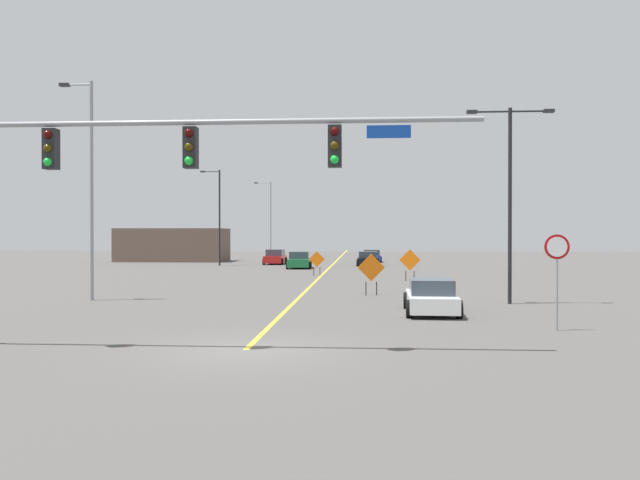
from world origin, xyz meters
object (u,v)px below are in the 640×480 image
object	(u,v)px
street_lamp_far_right	(510,188)
construction_sign_left_shoulder	(410,261)
street_lamp_near_right	(270,216)
car_blue_near	(372,256)
car_green_approaching	(299,261)
car_white_mid	(431,297)
car_black_passing	(368,259)
street_lamp_mid_right	(218,213)
construction_sign_right_lane	(371,269)
stop_sign	(557,263)
traffic_signal_assembly	(121,161)
street_lamp_far_left	(90,182)
construction_sign_left_lane	(317,260)
car_red_far	(275,257)

from	to	relation	value
street_lamp_far_right	construction_sign_left_shoulder	xyz separation A→B (m)	(-3.25, 12.81, -3.65)
street_lamp_near_right	car_blue_near	size ratio (longest dim) A/B	2.37
car_green_approaching	car_blue_near	bearing A→B (deg)	63.96
street_lamp_far_right	car_white_mid	distance (m)	6.63
car_black_passing	car_blue_near	size ratio (longest dim) A/B	0.95
street_lamp_mid_right	construction_sign_left_shoulder	world-z (taller)	street_lamp_mid_right
car_white_mid	construction_sign_right_lane	bearing A→B (deg)	107.56
street_lamp_mid_right	street_lamp_near_right	bearing A→B (deg)	86.23
stop_sign	traffic_signal_assembly	bearing A→B (deg)	-162.26
street_lamp_far_left	car_white_mid	world-z (taller)	street_lamp_far_left
street_lamp_far_left	construction_sign_left_shoulder	world-z (taller)	street_lamp_far_left
street_lamp_mid_right	construction_sign_right_lane	bearing A→B (deg)	-63.62
stop_sign	car_green_approaching	bearing A→B (deg)	108.13
construction_sign_right_lane	car_green_approaching	xyz separation A→B (m)	(-5.96, 24.27, -0.58)
street_lamp_far_left	construction_sign_left_lane	size ratio (longest dim) A/B	5.58
car_white_mid	car_green_approaching	bearing A→B (deg)	104.63
street_lamp_mid_right	car_green_approaching	world-z (taller)	street_lamp_mid_right
street_lamp_mid_right	street_lamp_far_left	world-z (taller)	street_lamp_far_left
car_green_approaching	car_white_mid	bearing A→B (deg)	-75.37
street_lamp_far_right	car_green_approaching	bearing A→B (deg)	113.11
construction_sign_right_lane	construction_sign_left_shoulder	bearing A→B (deg)	74.95
traffic_signal_assembly	construction_sign_left_lane	distance (m)	29.54
street_lamp_far_left	car_black_passing	xyz separation A→B (m)	(12.65, 32.43, -4.65)
street_lamp_near_right	street_lamp_mid_right	world-z (taller)	street_lamp_near_right
stop_sign	construction_sign_left_lane	bearing A→B (deg)	110.01
construction_sign_right_lane	street_lamp_far_left	bearing A→B (deg)	-166.16
car_white_mid	car_blue_near	xyz separation A→B (m)	(-1.61, 44.30, 0.02)
traffic_signal_assembly	construction_sign_left_shoulder	bearing A→B (deg)	69.23
traffic_signal_assembly	street_lamp_near_right	size ratio (longest dim) A/B	1.50
street_lamp_near_right	construction_sign_right_lane	bearing A→B (deg)	-76.19
car_black_passing	street_lamp_far_right	bearing A→B (deg)	-80.05
stop_sign	street_lamp_far_right	world-z (taller)	street_lamp_far_right
stop_sign	street_lamp_far_left	distance (m)	19.90
street_lamp_mid_right	car_white_mid	xyz separation A→B (m)	(16.24, -35.18, -4.38)
traffic_signal_assembly	car_green_approaching	bearing A→B (deg)	89.05
street_lamp_far_left	car_red_far	bearing A→B (deg)	84.32
street_lamp_far_right	car_blue_near	bearing A→B (deg)	97.36
construction_sign_right_lane	car_red_far	world-z (taller)	construction_sign_right_lane
car_black_passing	stop_sign	bearing A→B (deg)	-82.29
car_red_far	construction_sign_left_lane	bearing A→B (deg)	-72.48
traffic_signal_assembly	car_blue_near	bearing A→B (deg)	82.22
car_white_mid	construction_sign_left_lane	bearing A→B (deg)	105.34
street_lamp_mid_right	car_red_far	size ratio (longest dim) A/B	2.24
street_lamp_near_right	car_green_approaching	distance (m)	28.16
construction_sign_left_shoulder	car_blue_near	size ratio (longest dim) A/B	0.48
street_lamp_near_right	car_red_far	world-z (taller)	street_lamp_near_right
street_lamp_far_right	construction_sign_right_lane	size ratio (longest dim) A/B	4.12
street_lamp_far_left	construction_sign_left_shoulder	xyz separation A→B (m)	(15.13, 12.61, -4.02)
construction_sign_left_shoulder	stop_sign	bearing A→B (deg)	-81.71
street_lamp_near_right	construction_sign_left_shoulder	bearing A→B (deg)	-70.03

